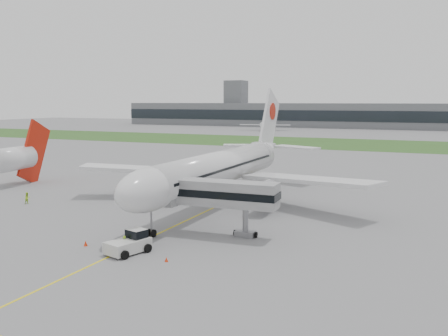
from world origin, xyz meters
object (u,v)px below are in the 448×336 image
at_px(pushback_tug, 130,243).
at_px(jet_bridge, 213,194).
at_px(airliner, 221,167).
at_px(ground_crew_near, 125,244).
at_px(neighbor_aircraft, 15,158).

xyz_separation_m(pushback_tug, jet_bridge, (4.98, 9.61, 3.83)).
distance_m(airliner, jet_bridge, 17.37).
height_order(ground_crew_near, neighbor_aircraft, neighbor_aircraft).
height_order(jet_bridge, ground_crew_near, jet_bridge).
xyz_separation_m(jet_bridge, neighbor_aircraft, (-47.88, 16.69, 0.15)).
height_order(airliner, pushback_tug, airliner).
distance_m(jet_bridge, neighbor_aircraft, 50.70).
distance_m(ground_crew_near, neighbor_aircraft, 50.00).
height_order(pushback_tug, jet_bridge, jet_bridge).
relative_size(ground_crew_near, neighbor_aircraft, 0.11).
bearing_deg(ground_crew_near, jet_bridge, -140.75).
xyz_separation_m(airliner, jet_bridge, (6.14, -16.23, -0.78)).
bearing_deg(airliner, pushback_tug, -87.43).
bearing_deg(pushback_tug, neighbor_aircraft, 164.95).
height_order(jet_bridge, neighbor_aircraft, neighbor_aircraft).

